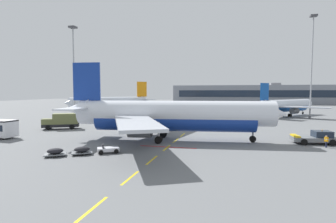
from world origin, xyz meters
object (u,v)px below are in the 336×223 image
Objects in this scene: pushback_tug at (316,138)px; catering_truck at (62,121)px; apron_light_mast_far at (312,56)px; airliner_mid_left at (111,103)px; apron_light_mast_near at (74,62)px; ground_crew_worker at (326,141)px; airliner_far_center at (286,106)px; baggage_train at (82,150)px; airliner_foreground at (170,115)px.

catering_truck reaches higher than pushback_tug.
catering_truck is 68.13m from apron_light_mast_far.
airliner_mid_left reaches higher than pushback_tug.
catering_truck is 0.29× the size of apron_light_mast_near.
catering_truck is at bearing -64.12° from apron_light_mast_near.
apron_light_mast_far is at bearing 78.84° from ground_crew_worker.
airliner_mid_left is 1.14× the size of airliner_far_center.
airliner_far_center is 1.00× the size of apron_light_mast_near.
airliner_mid_left is 3.56× the size of baggage_train.
apron_light_mast_near is (-55.23, 25.55, 14.76)m from ground_crew_worker.
ground_crew_worker is at bearing -101.16° from apron_light_mast_far.
airliner_foreground reaches higher than airliner_mid_left.
apron_light_mast_far is (62.76, -1.85, 14.04)m from airliner_mid_left.
airliner_mid_left is 3.93× the size of catering_truck.
catering_truck is (-24.57, 7.43, -2.30)m from airliner_foreground.
catering_truck is at bearing 170.94° from ground_crew_worker.
apron_light_mast_far reaches higher than apron_light_mast_near.
ground_crew_worker is (29.94, 11.80, 0.41)m from baggage_train.
apron_light_mast_far is (5.43, -6.25, 14.44)m from airliner_far_center.
pushback_tug is 0.22× the size of apron_light_mast_far.
airliner_far_center is 65.69m from catering_truck.
catering_truck is (-49.70, -42.92, -1.62)m from airliner_far_center.
airliner_foreground reaches higher than pushback_tug.
apron_light_mast_near reaches higher than pushback_tug.
apron_light_mast_far is (63.93, 18.52, 2.01)m from apron_light_mast_near.
apron_light_mast_far is (8.70, 44.07, 16.77)m from ground_crew_worker.
airliner_mid_left is at bearing 101.21° from catering_truck.
pushback_tug is (21.25, 2.66, -3.05)m from airliner_foreground.
baggage_train is (-33.21, -62.11, -2.74)m from airliner_far_center.
pushback_tug is 0.78× the size of baggage_train.
apron_light_mast_far reaches higher than airliner_foreground.
apron_light_mast_near is (-54.63, 22.91, 14.79)m from pushback_tug.
catering_truck is 24.58m from apron_light_mast_near.
catering_truck reaches higher than ground_crew_worker.
pushback_tug is 46.08m from catering_truck.
apron_light_mast_near is (-25.30, 37.34, 15.17)m from baggage_train.
baggage_train is at bearing -124.47° from airliner_foreground.
airliner_foreground reaches higher than baggage_train.
ground_crew_worker is (21.86, 0.03, -3.02)m from airliner_foreground.
apron_light_mast_near reaches higher than airliner_far_center.
apron_light_mast_far reaches higher than catering_truck.
airliner_far_center is at bearing 85.36° from pushback_tug.
catering_truck is at bearing -139.19° from airliner_far_center.
catering_truck is (-45.83, 4.76, 0.74)m from pushback_tug.
airliner_far_center is at bearing 86.28° from ground_crew_worker.
airliner_far_center is 64.74m from apron_light_mast_near.
ground_crew_worker is at bearing -9.06° from catering_truck.
ground_crew_worker is (0.60, -2.64, 0.03)m from pushback_tug.
airliner_far_center is 0.87× the size of apron_light_mast_far.
airliner_far_center is at bearing 40.81° from catering_truck.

